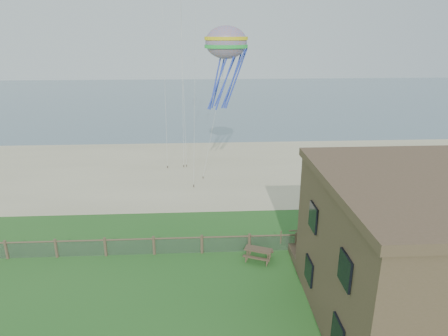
# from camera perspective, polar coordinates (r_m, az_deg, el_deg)

# --- Properties ---
(ground) EXTENTS (160.00, 160.00, 0.00)m
(ground) POSITION_cam_1_polar(r_m,az_deg,el_deg) (20.99, -3.08, -20.50)
(ground) COLOR #255C1F
(ground) RESTS_ON ground
(sand_beach) EXTENTS (72.00, 20.00, 0.02)m
(sand_beach) POSITION_cam_1_polar(r_m,az_deg,el_deg) (40.45, -3.23, -0.20)
(sand_beach) COLOR tan
(sand_beach) RESTS_ON ground
(ocean) EXTENTS (160.00, 68.00, 0.02)m
(ocean) POSITION_cam_1_polar(r_m,az_deg,el_deg) (83.25, -3.31, 9.87)
(ocean) COLOR slate
(ocean) RESTS_ON ground
(chainlink_fence) EXTENTS (36.20, 0.20, 1.25)m
(chainlink_fence) POSITION_cam_1_polar(r_m,az_deg,el_deg) (25.62, -3.17, -10.95)
(chainlink_fence) COLOR #4A3E29
(chainlink_fence) RESTS_ON ground
(motel_deck) EXTENTS (15.00, 2.00, 0.50)m
(motel_deck) POSITION_cam_1_polar(r_m,az_deg,el_deg) (28.03, 25.02, -10.77)
(motel_deck) COLOR brown
(motel_deck) RESTS_ON ground
(picnic_table) EXTENTS (2.01, 1.80, 0.70)m
(picnic_table) POSITION_cam_1_polar(r_m,az_deg,el_deg) (25.08, 4.92, -12.24)
(picnic_table) COLOR brown
(picnic_table) RESTS_ON ground
(octopus_kite) EXTENTS (3.56, 2.62, 7.02)m
(octopus_kite) POSITION_cam_1_polar(r_m,az_deg,el_deg) (32.68, 0.31, 14.35)
(octopus_kite) COLOR orange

